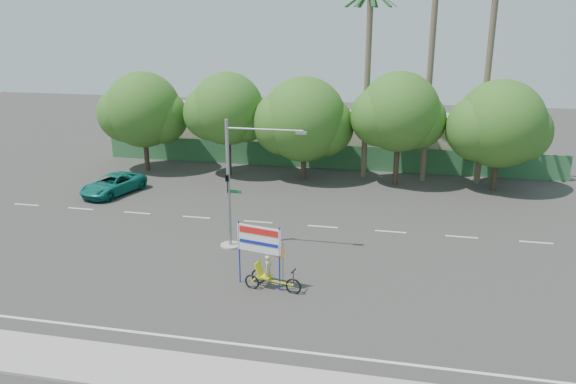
# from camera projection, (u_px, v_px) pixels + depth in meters

# --- Properties ---
(ground) EXTENTS (120.00, 120.00, 0.00)m
(ground) POSITION_uv_depth(u_px,v_px,m) (256.00, 283.00, 26.46)
(ground) COLOR #33302D
(ground) RESTS_ON ground
(sidewalk_near) EXTENTS (50.00, 2.40, 0.12)m
(sidewalk_near) POSITION_uv_depth(u_px,v_px,m) (200.00, 377.00, 19.43)
(sidewalk_near) COLOR gray
(sidewalk_near) RESTS_ON ground
(fence) EXTENTS (38.00, 0.08, 2.00)m
(fence) POSITION_uv_depth(u_px,v_px,m) (323.00, 156.00, 46.25)
(fence) COLOR #336B3D
(fence) RESTS_ON ground
(building_left) EXTENTS (12.00, 8.00, 4.00)m
(building_left) POSITION_uv_depth(u_px,v_px,m) (224.00, 130.00, 52.12)
(building_left) COLOR #B6AA91
(building_left) RESTS_ON ground
(building_right) EXTENTS (14.00, 8.00, 3.60)m
(building_right) POSITION_uv_depth(u_px,v_px,m) (422.00, 140.00, 48.64)
(building_right) COLOR #B6AA91
(building_right) RESTS_ON ground
(tree_far_left) EXTENTS (7.14, 6.00, 7.96)m
(tree_far_left) POSITION_uv_depth(u_px,v_px,m) (143.00, 112.00, 44.62)
(tree_far_left) COLOR #473828
(tree_far_left) RESTS_ON ground
(tree_left) EXTENTS (6.66, 5.60, 8.07)m
(tree_left) POSITION_uv_depth(u_px,v_px,m) (227.00, 111.00, 43.15)
(tree_left) COLOR #473828
(tree_left) RESTS_ON ground
(tree_center) EXTENTS (7.62, 6.40, 7.85)m
(tree_center) POSITION_uv_depth(u_px,v_px,m) (303.00, 122.00, 42.15)
(tree_center) COLOR #473828
(tree_center) RESTS_ON ground
(tree_right) EXTENTS (6.90, 5.80, 8.36)m
(tree_right) POSITION_uv_depth(u_px,v_px,m) (399.00, 115.00, 40.55)
(tree_right) COLOR #473828
(tree_right) RESTS_ON ground
(tree_far_right) EXTENTS (7.38, 6.20, 7.94)m
(tree_far_right) POSITION_uv_depth(u_px,v_px,m) (499.00, 127.00, 39.35)
(tree_far_right) COLOR #473828
(tree_far_right) RESTS_ON ground
(palm_tall) EXTENTS (3.73, 3.79, 17.45)m
(palm_tall) POSITION_uv_depth(u_px,v_px,m) (432.00, 39.00, 39.99)
(palm_tall) COLOR #70604C
(palm_tall) RESTS_ON ground
(palm_mid) EXTENTS (3.73, 3.79, 15.45)m
(palm_mid) POSITION_uv_depth(u_px,v_px,m) (490.00, 55.00, 39.52)
(palm_mid) COLOR #70604C
(palm_mid) RESTS_ON ground
(palm_short) EXTENTS (3.73, 3.79, 14.45)m
(palm_short) POSITION_uv_depth(u_px,v_px,m) (368.00, 61.00, 41.35)
(palm_short) COLOR #70604C
(palm_short) RESTS_ON ground
(traffic_signal) EXTENTS (4.72, 1.10, 7.00)m
(traffic_signal) POSITION_uv_depth(u_px,v_px,m) (234.00, 196.00, 29.74)
(traffic_signal) COLOR gray
(traffic_signal) RESTS_ON ground
(trike_billboard) EXTENTS (3.13, 1.10, 3.13)m
(trike_billboard) POSITION_uv_depth(u_px,v_px,m) (265.00, 263.00, 25.61)
(trike_billboard) COLOR black
(trike_billboard) RESTS_ON ground
(pickup_truck) EXTENTS (3.59, 5.45, 1.39)m
(pickup_truck) POSITION_uv_depth(u_px,v_px,m) (113.00, 184.00, 39.57)
(pickup_truck) COLOR #0F6B5F
(pickup_truck) RESTS_ON ground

